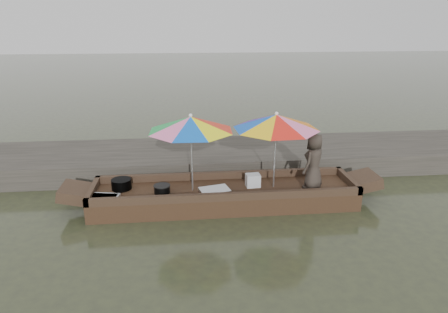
{
  "coord_description": "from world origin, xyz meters",
  "views": [
    {
      "loc": [
        -0.77,
        -7.34,
        3.56
      ],
      "look_at": [
        0.0,
        0.1,
        1.0
      ],
      "focal_mm": 32.0,
      "sensor_mm": 36.0,
      "label": 1
    }
  ],
  "objects": [
    {
      "name": "vendor",
      "position": [
        1.76,
        -0.14,
        0.92
      ],
      "size": [
        0.66,
        0.65,
        1.14
      ],
      "primitive_type": "imported",
      "rotation": [
        0.0,
        0.0,
        3.89
      ],
      "color": "#322A24",
      "rests_on": "boat_hull"
    },
    {
      "name": "tray_crayfish",
      "position": [
        -2.33,
        -0.35,
        0.39
      ],
      "size": [
        0.64,
        0.5,
        0.09
      ],
      "primitive_type": "cube",
      "rotation": [
        0.0,
        0.0,
        -0.19
      ],
      "color": "silver",
      "rests_on": "boat_hull"
    },
    {
      "name": "charcoal_grill",
      "position": [
        -1.24,
        -0.07,
        0.42
      ],
      "size": [
        0.31,
        0.31,
        0.14
      ],
      "primitive_type": "cylinder",
      "color": "black",
      "rests_on": "boat_hull"
    },
    {
      "name": "boat_hull",
      "position": [
        0.0,
        0.0,
        0.17
      ],
      "size": [
        5.26,
        1.2,
        0.35
      ],
      "primitive_type": "cube",
      "color": "black",
      "rests_on": "water"
    },
    {
      "name": "supply_bag",
      "position": [
        0.59,
        0.06,
        0.48
      ],
      "size": [
        0.3,
        0.24,
        0.26
      ],
      "primitive_type": "cube",
      "rotation": [
        0.0,
        0.0,
        0.07
      ],
      "color": "silver",
      "rests_on": "boat_hull"
    },
    {
      "name": "umbrella_stern",
      "position": [
        1.0,
        0.0,
        1.12
      ],
      "size": [
        2.15,
        2.15,
        1.55
      ],
      "primitive_type": null,
      "rotation": [
        0.0,
        0.0,
        -0.33
      ],
      "color": "orange",
      "rests_on": "boat_hull"
    },
    {
      "name": "cooking_pot",
      "position": [
        -2.05,
        0.2,
        0.45
      ],
      "size": [
        0.39,
        0.39,
        0.21
      ],
      "primitive_type": "cylinder",
      "color": "black",
      "rests_on": "boat_hull"
    },
    {
      "name": "tray_scallop",
      "position": [
        -0.21,
        -0.13,
        0.38
      ],
      "size": [
        0.65,
        0.52,
        0.06
      ],
      "primitive_type": "cube",
      "rotation": [
        0.0,
        0.0,
        0.23
      ],
      "color": "silver",
      "rests_on": "boat_hull"
    },
    {
      "name": "water",
      "position": [
        0.0,
        0.0,
        0.0
      ],
      "size": [
        80.0,
        80.0,
        0.0
      ],
      "primitive_type": "plane",
      "color": "#2D3022",
      "rests_on": "ground"
    },
    {
      "name": "dock",
      "position": [
        0.0,
        2.2,
        0.25
      ],
      "size": [
        22.0,
        2.2,
        0.5
      ],
      "primitive_type": "cube",
      "color": "#2D2B26",
      "rests_on": "ground"
    },
    {
      "name": "umbrella_bow",
      "position": [
        -0.64,
        0.0,
        1.12
      ],
      "size": [
        2.14,
        2.14,
        1.55
      ],
      "primitive_type": null,
      "rotation": [
        0.0,
        0.0,
        0.35
      ],
      "color": "#3D14A5",
      "rests_on": "boat_hull"
    }
  ]
}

